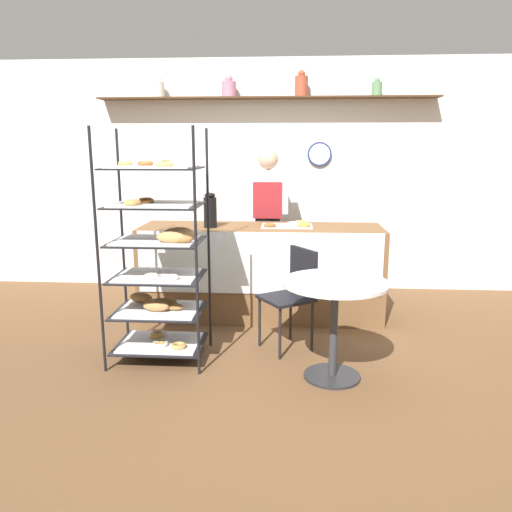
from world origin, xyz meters
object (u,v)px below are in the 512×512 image
at_px(pastry_rack, 158,258).
at_px(person_worker, 268,219).
at_px(donut_tray_counter, 291,225).
at_px(cafe_table, 334,305).
at_px(coffee_carafe, 210,210).
at_px(cafe_chair, 294,288).

xyz_separation_m(pastry_rack, person_worker, (0.79, 1.74, 0.08)).
bearing_deg(pastry_rack, donut_tray_counter, 46.75).
relative_size(person_worker, donut_tray_counter, 3.37).
bearing_deg(cafe_table, pastry_rack, 168.94).
bearing_deg(coffee_carafe, donut_tray_counter, 6.32).
bearing_deg(pastry_rack, coffee_carafe, 76.05).
height_order(cafe_table, coffee_carafe, coffee_carafe).
distance_m(person_worker, cafe_table, 2.12).
height_order(pastry_rack, cafe_chair, pastry_rack).
xyz_separation_m(pastry_rack, coffee_carafe, (0.25, 1.02, 0.25)).
xyz_separation_m(cafe_chair, coffee_carafe, (-0.82, 0.72, 0.57)).
distance_m(cafe_chair, coffee_carafe, 1.23).
bearing_deg(person_worker, pastry_rack, -114.27).
bearing_deg(donut_tray_counter, cafe_chair, -87.79).
relative_size(person_worker, cafe_chair, 1.94).
bearing_deg(person_worker, coffee_carafe, -126.47).
height_order(pastry_rack, coffee_carafe, pastry_rack).
height_order(cafe_table, donut_tray_counter, donut_tray_counter).
relative_size(coffee_carafe, donut_tray_counter, 0.69).
xyz_separation_m(pastry_rack, donut_tray_counter, (1.05, 1.11, 0.11)).
bearing_deg(person_worker, donut_tray_counter, -67.60).
relative_size(pastry_rack, donut_tray_counter, 3.71).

